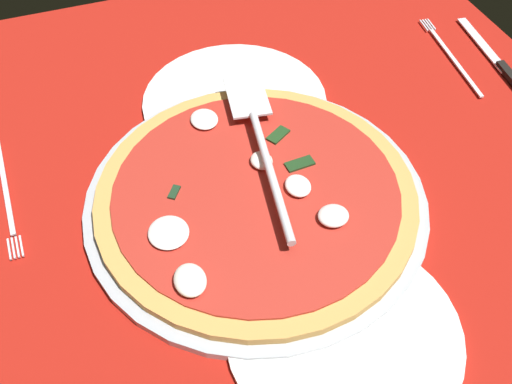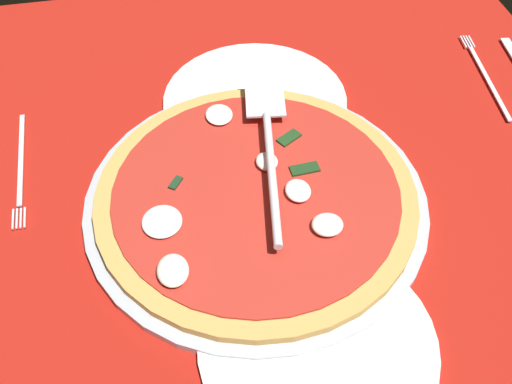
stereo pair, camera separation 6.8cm
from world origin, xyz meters
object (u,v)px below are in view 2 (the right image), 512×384
object	(u,v)px
pizza	(255,194)
place_setting_far	(510,84)
dinner_plate_left	(255,100)
dinner_plate_right	(317,343)
pizza_server	(269,141)

from	to	relation	value
pizza	place_setting_far	distance (cm)	43.47
dinner_plate_left	pizza	size ratio (longest dim) A/B	0.68
dinner_plate_left	dinner_plate_right	size ratio (longest dim) A/B	1.08
dinner_plate_right	pizza_server	distance (cm)	25.39
dinner_plate_right	pizza	bearing A→B (deg)	-172.47
pizza_server	place_setting_far	distance (cm)	39.10
dinner_plate_right	place_setting_far	world-z (taller)	place_setting_far
dinner_plate_right	pizza_server	bearing A→B (deg)	179.07
pizza	pizza_server	size ratio (longest dim) A/B	1.29
pizza	place_setting_far	size ratio (longest dim) A/B	1.67
dinner_plate_right	place_setting_far	xyz separation A→B (cm)	(-33.92, 38.28, -0.14)
pizza	pizza_server	distance (cm)	7.17
dinner_plate_left	pizza	world-z (taller)	pizza
pizza_server	pizza	bearing A→B (deg)	163.09
place_setting_far	dinner_plate_left	bearing A→B (deg)	91.41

